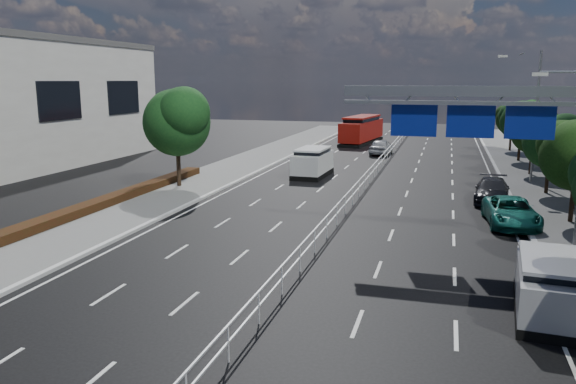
% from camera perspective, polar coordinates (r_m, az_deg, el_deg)
% --- Properties ---
extents(ground, '(160.00, 160.00, 0.00)m').
position_cam_1_polar(ground, '(17.74, -2.11, -12.18)').
color(ground, black).
rests_on(ground, ground).
extents(kerb_near, '(0.25, 140.00, 0.15)m').
position_cam_1_polar(kerb_near, '(22.04, -25.24, -8.33)').
color(kerb_near, silver).
rests_on(kerb_near, ground).
extents(median_fence, '(0.05, 85.00, 1.02)m').
position_cam_1_polar(median_fence, '(38.86, 8.14, 1.50)').
color(median_fence, silver).
rests_on(median_fence, ground).
extents(hedge_near, '(1.00, 36.00, 0.44)m').
position_cam_1_polar(hedge_near, '(28.29, -25.30, -3.52)').
color(hedge_near, black).
rests_on(hedge_near, sidewalk_near).
extents(overhead_gantry, '(10.24, 0.38, 7.45)m').
position_cam_1_polar(overhead_gantry, '(25.62, 19.76, 7.38)').
color(overhead_gantry, gray).
rests_on(overhead_gantry, ground).
extents(streetlight_far, '(2.78, 2.40, 9.00)m').
position_cam_1_polar(streetlight_far, '(41.86, 23.53, 7.84)').
color(streetlight_far, gray).
rests_on(streetlight_far, ground).
extents(near_tree_back, '(4.84, 4.51, 6.69)m').
position_cam_1_polar(near_tree_back, '(37.59, -11.17, 7.35)').
color(near_tree_back, black).
rests_on(near_tree_back, ground).
extents(far_tree_e, '(3.63, 3.38, 5.13)m').
position_cam_1_polar(far_tree_e, '(38.12, 25.21, 4.95)').
color(far_tree_e, black).
rests_on(far_tree_e, ground).
extents(far_tree_f, '(3.52, 3.28, 5.02)m').
position_cam_1_polar(far_tree_f, '(45.51, 23.73, 5.85)').
color(far_tree_f, black).
rests_on(far_tree_f, ground).
extents(far_tree_g, '(3.96, 3.69, 5.45)m').
position_cam_1_polar(far_tree_g, '(52.91, 22.70, 6.85)').
color(far_tree_g, black).
rests_on(far_tree_g, ground).
extents(far_tree_h, '(3.41, 3.18, 4.91)m').
position_cam_1_polar(far_tree_h, '(60.38, 21.86, 7.04)').
color(far_tree_h, black).
rests_on(far_tree_h, ground).
extents(white_minivan, '(2.28, 4.96, 2.13)m').
position_cam_1_polar(white_minivan, '(41.90, 2.52, 3.03)').
color(white_minivan, black).
rests_on(white_minivan, ground).
extents(red_bus, '(3.75, 10.54, 3.08)m').
position_cam_1_polar(red_bus, '(64.64, 7.50, 6.36)').
color(red_bus, black).
rests_on(red_bus, ground).
extents(near_car_silver, '(2.14, 4.56, 1.51)m').
position_cam_1_polar(near_car_silver, '(55.08, 9.45, 4.57)').
color(near_car_silver, '#97999E').
rests_on(near_car_silver, ground).
extents(near_car_dark, '(2.16, 5.05, 1.62)m').
position_cam_1_polar(near_car_dark, '(73.81, 7.20, 6.35)').
color(near_car_dark, black).
rests_on(near_car_dark, ground).
extents(silver_minivan, '(2.23, 4.54, 1.83)m').
position_cam_1_polar(silver_minivan, '(19.03, 25.03, -8.72)').
color(silver_minivan, black).
rests_on(silver_minivan, ground).
extents(parked_car_teal, '(2.65, 5.09, 1.37)m').
position_cam_1_polar(parked_car_teal, '(29.77, 21.72, -1.89)').
color(parked_car_teal, '#166459').
rests_on(parked_car_teal, ground).
extents(parked_car_dark, '(2.30, 4.84, 1.36)m').
position_cam_1_polar(parked_car_dark, '(35.16, 20.02, 0.15)').
color(parked_car_dark, black).
rests_on(parked_car_dark, ground).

